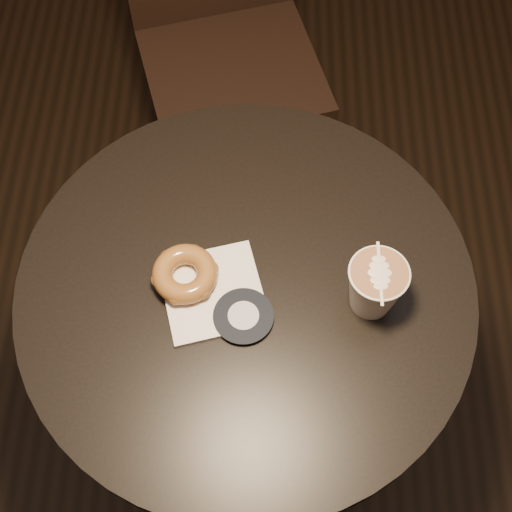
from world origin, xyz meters
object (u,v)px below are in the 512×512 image
cafe_table (247,333)px  pastry_bag (213,292)px  latte_cup (375,287)px  chair (220,5)px  doughnut (185,274)px

cafe_table → pastry_bag: size_ratio=5.18×
cafe_table → latte_cup: 0.31m
chair → doughnut: 0.82m
doughnut → pastry_bag: bearing=-26.0°
cafe_table → doughnut: size_ratio=7.60×
cafe_table → pastry_bag: pastry_bag is taller
chair → latte_cup: (0.27, -0.82, 0.24)m
cafe_table → latte_cup: (0.19, -0.03, 0.25)m
cafe_table → chair: size_ratio=0.75×
chair → pastry_bag: (0.03, -0.81, 0.19)m
pastry_bag → latte_cup: bearing=-17.1°
pastry_bag → doughnut: bearing=139.0°
cafe_table → doughnut: 0.24m
latte_cup → doughnut: bearing=174.0°
doughnut → chair: bearing=89.3°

